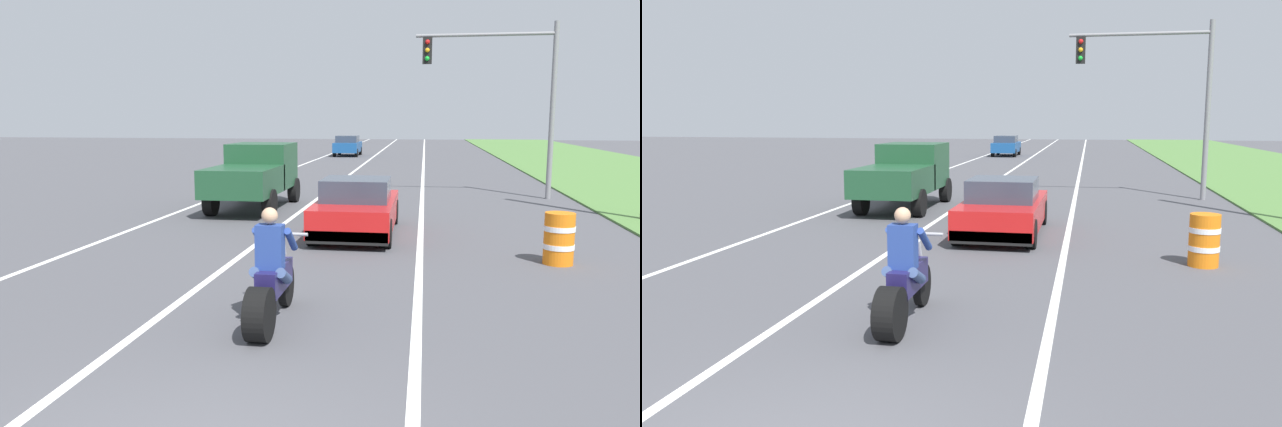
{
  "view_description": "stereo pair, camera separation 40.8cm",
  "coord_description": "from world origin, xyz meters",
  "views": [
    {
      "loc": [
        1.85,
        -4.07,
        2.78
      ],
      "look_at": [
        -0.07,
        7.51,
        1.0
      ],
      "focal_mm": 35.34,
      "sensor_mm": 36.0,
      "label": 1
    },
    {
      "loc": [
        2.25,
        -4.0,
        2.78
      ],
      "look_at": [
        -0.07,
        7.51,
        1.0
      ],
      "focal_mm": 35.34,
      "sensor_mm": 36.0,
      "label": 2
    }
  ],
  "objects": [
    {
      "name": "motorcycle_with_rider",
      "position": [
        -0.15,
        3.9,
        0.59
      ],
      "size": [
        0.7,
        2.21,
        1.62
      ],
      "color": "black",
      "rests_on": "ground"
    },
    {
      "name": "construction_barrel_nearest",
      "position": [
        4.43,
        8.35,
        0.5
      ],
      "size": [
        0.58,
        0.58,
        1.0
      ],
      "color": "orange",
      "rests_on": "ground"
    },
    {
      "name": "traffic_light_mast_near",
      "position": [
        4.65,
        18.66,
        4.01
      ],
      "size": [
        4.75,
        0.34,
        6.0
      ],
      "color": "gray",
      "rests_on": "ground"
    },
    {
      "name": "sports_car_red",
      "position": [
        0.27,
        10.87,
        0.63
      ],
      "size": [
        1.84,
        4.3,
        1.37
      ],
      "color": "red",
      "rests_on": "ground"
    },
    {
      "name": "lane_stripe_right_solid",
      "position": [
        1.8,
        20.0,
        0.0
      ],
      "size": [
        0.14,
        120.0,
        0.01
      ],
      "primitive_type": "cube",
      "color": "white",
      "rests_on": "ground"
    },
    {
      "name": "distant_car_far_ahead",
      "position": [
        -3.8,
        42.55,
        0.77
      ],
      "size": [
        1.8,
        4.0,
        1.5
      ],
      "color": "#194C8C",
      "rests_on": "ground"
    },
    {
      "name": "lane_stripe_left_solid",
      "position": [
        -5.4,
        20.0,
        0.0
      ],
      "size": [
        0.14,
        120.0,
        0.01
      ],
      "primitive_type": "cube",
      "color": "white",
      "rests_on": "ground"
    },
    {
      "name": "lane_stripe_centre_dashed",
      "position": [
        -1.8,
        20.0,
        0.0
      ],
      "size": [
        0.14,
        120.0,
        0.01
      ],
      "primitive_type": "cube",
      "color": "white",
      "rests_on": "ground"
    },
    {
      "name": "pickup_truck_left_lane_dark_green",
      "position": [
        -3.31,
        14.71,
        1.11
      ],
      "size": [
        2.02,
        4.8,
        1.98
      ],
      "color": "#1E4C2D",
      "rests_on": "ground"
    }
  ]
}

